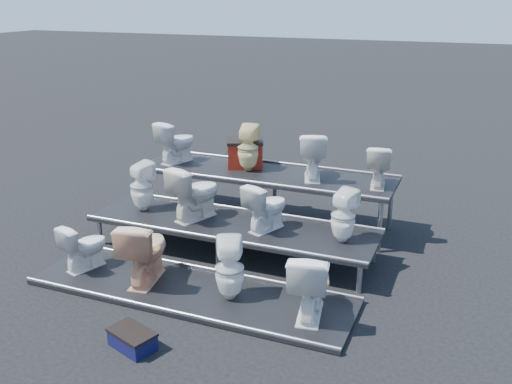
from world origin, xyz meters
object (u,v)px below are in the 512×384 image
at_px(toilet_4, 142,186).
at_px(toilet_11, 379,165).
at_px(toilet_2, 230,269).
at_px(step_stool, 132,340).
at_px(toilet_6, 266,206).
at_px(toilet_9, 248,148).
at_px(toilet_7, 343,216).
at_px(toilet_8, 176,142).
at_px(toilet_0, 84,246).
at_px(toilet_1, 145,250).
at_px(toilet_3, 310,282).
at_px(red_crate, 245,155).
at_px(toilet_10, 312,155).
at_px(toilet_5, 195,192).

xyz_separation_m(toilet_4, toilet_11, (3.32, 1.30, 0.34)).
xyz_separation_m(toilet_2, step_stool, (-0.57, -1.28, -0.36)).
distance_m(toilet_6, toilet_9, 1.60).
relative_size(toilet_2, toilet_7, 1.08).
bearing_deg(toilet_8, toilet_7, 177.42).
bearing_deg(toilet_9, toilet_0, 56.51).
height_order(toilet_6, step_stool, toilet_6).
bearing_deg(toilet_1, toilet_3, 170.57).
xyz_separation_m(toilet_0, red_crate, (1.17, 2.79, 0.68)).
xyz_separation_m(toilet_6, toilet_10, (0.26, 1.30, 0.43)).
xyz_separation_m(toilet_3, step_stool, (-1.59, -1.28, -0.38)).
bearing_deg(toilet_0, toilet_5, -109.12).
height_order(toilet_7, red_crate, red_crate).
bearing_deg(toilet_6, toilet_3, 150.64).
relative_size(toilet_0, toilet_4, 0.85).
height_order(toilet_0, toilet_1, toilet_1).
distance_m(toilet_1, toilet_8, 2.87).
distance_m(toilet_7, toilet_11, 1.36).
xyz_separation_m(toilet_10, toilet_11, (1.03, 0.00, -0.05)).
bearing_deg(red_crate, toilet_11, -29.33).
distance_m(toilet_7, toilet_10, 1.60).
relative_size(red_crate, step_stool, 1.14).
bearing_deg(toilet_3, toilet_4, -32.91).
height_order(toilet_1, red_crate, red_crate).
bearing_deg(red_crate, toilet_6, -81.68).
bearing_deg(toilet_9, toilet_11, 173.29).
bearing_deg(toilet_10, toilet_0, 29.82).
bearing_deg(toilet_1, toilet_9, -107.21).
bearing_deg(toilet_7, toilet_10, -39.21).
distance_m(toilet_7, toilet_8, 3.51).
relative_size(toilet_2, toilet_11, 1.22).
height_order(toilet_7, toilet_10, toilet_10).
bearing_deg(toilet_2, toilet_11, -139.76).
height_order(toilet_0, toilet_7, toilet_7).
relative_size(toilet_1, red_crate, 1.51).
xyz_separation_m(toilet_11, step_stool, (-1.84, -3.88, -1.09)).
relative_size(toilet_3, toilet_6, 1.21).
distance_m(toilet_0, toilet_10, 3.64).
relative_size(toilet_3, toilet_5, 1.03).
bearing_deg(toilet_8, toilet_5, 147.61).
height_order(toilet_1, toilet_2, toilet_1).
distance_m(toilet_2, toilet_11, 2.98).
bearing_deg(toilet_8, toilet_6, 168.10).
relative_size(toilet_3, toilet_7, 1.14).
bearing_deg(toilet_4, toilet_2, 170.00).
height_order(toilet_8, toilet_10, toilet_10).
relative_size(toilet_8, toilet_11, 1.11).
distance_m(toilet_6, toilet_8, 2.54).
distance_m(toilet_6, toilet_11, 1.87).
xyz_separation_m(toilet_10, step_stool, (-0.81, -3.88, -1.14)).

